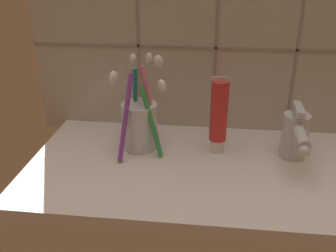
{
  "coord_description": "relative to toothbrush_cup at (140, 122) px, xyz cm",
  "views": [
    {
      "loc": [
        0.67,
        -59.24,
        37.18
      ],
      "look_at": [
        -6.51,
        2.22,
        8.39
      ],
      "focal_mm": 40.0,
      "sensor_mm": 36.0,
      "label": 1
    }
  ],
  "objects": [
    {
      "name": "sink_faucet",
      "position": [
        29.08,
        -1.35,
        -0.59
      ],
      "size": [
        4.84,
        13.03,
        10.14
      ],
      "rotation": [
        0.0,
        0.0,
        -1.62
      ],
      "color": "silver",
      "rests_on": "sink_counter"
    },
    {
      "name": "tile_wall_backsplash",
      "position": [
        12.33,
        11.6,
        18.46
      ],
      "size": [
        73.58,
        1.72,
        51.93
      ],
      "color": "#B7B2A8",
      "rests_on": "ground"
    },
    {
      "name": "sink_counter",
      "position": [
        12.33,
        -5.47,
        -6.51
      ],
      "size": [
        63.58,
        33.65,
        2.0
      ],
      "primitive_type": "cube",
      "color": "silver",
      "rests_on": "ground"
    },
    {
      "name": "toothbrush_cup",
      "position": [
        0.0,
        0.0,
        0.0
      ],
      "size": [
        9.92,
        13.62,
        18.8
      ],
      "color": "silver",
      "rests_on": "sink_counter"
    },
    {
      "name": "toothpaste_tube",
      "position": [
        14.98,
        0.08,
        1.96
      ],
      "size": [
        3.42,
        3.26,
        15.04
      ],
      "color": "white",
      "rests_on": "sink_counter"
    }
  ]
}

